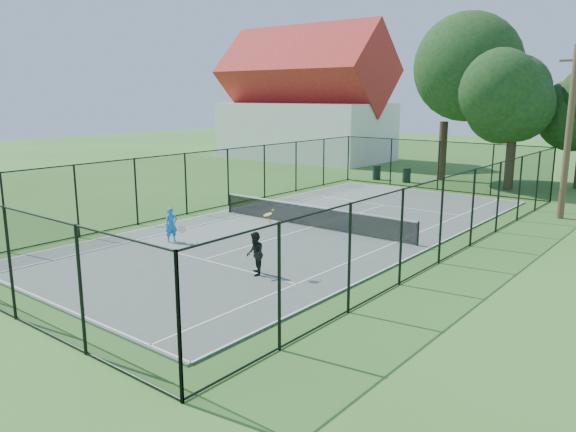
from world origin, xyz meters
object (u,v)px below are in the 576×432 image
Objects in this scene: tennis_net at (312,215)px; player_blue at (171,225)px; trash_bin_right at (407,175)px; trash_bin_left at (377,172)px; utility_pole at (569,132)px; player_black at (255,254)px.

player_blue is at bearing -116.97° from tennis_net.
tennis_net is 10.44× the size of trash_bin_right.
tennis_net is at bearing -78.72° from trash_bin_right.
tennis_net is 6.14m from player_blue.
trash_bin_right is (2.17, 0.17, -0.02)m from trash_bin_left.
utility_pole is (10.86, -5.62, 3.54)m from trash_bin_right.
player_black is (-5.42, -15.51, -3.26)m from utility_pole.
trash_bin_left is 0.48× the size of player_black.
trash_bin_left is 14.56m from utility_pole.
player_blue is (0.13, -20.10, 0.25)m from trash_bin_right.
tennis_net is 6.98m from player_black.
player_blue reaches higher than tennis_net.
player_black is (7.61, -20.96, 0.26)m from trash_bin_left.
utility_pole is (7.94, 9.00, 3.45)m from tennis_net.
player_black reaches higher than tennis_net.
player_blue reaches higher than trash_bin_right.
utility_pole is at bearing -27.38° from trash_bin_right.
trash_bin_right is at bearing 4.47° from trash_bin_left.
player_black is at bearing -68.81° from tennis_net.
utility_pole reaches higher than player_blue.
tennis_net reaches higher than trash_bin_left.
tennis_net is at bearing -131.44° from utility_pole.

